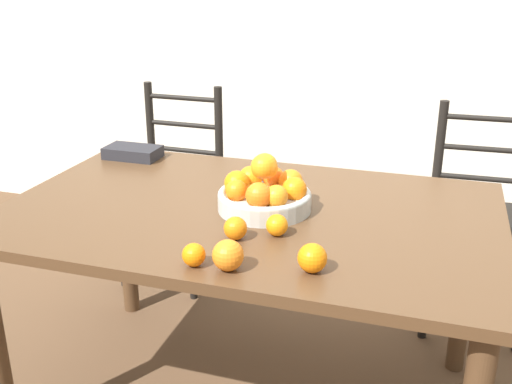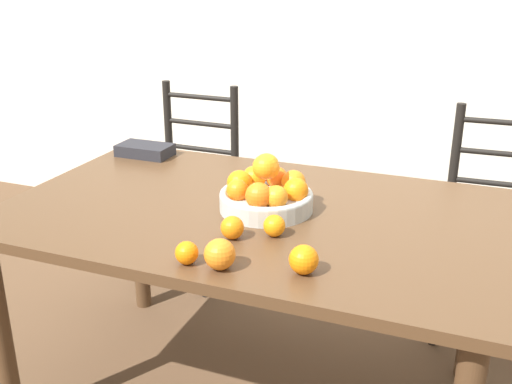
% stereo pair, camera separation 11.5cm
% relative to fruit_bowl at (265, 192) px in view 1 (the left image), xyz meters
% --- Properties ---
extents(wall_back, '(8.00, 0.06, 2.60)m').
position_rel_fruit_bowl_xyz_m(wall_back, '(-0.05, 1.56, 0.48)').
color(wall_back, silver).
rests_on(wall_back, ground_plane).
extents(dining_table, '(1.60, 1.01, 0.76)m').
position_rel_fruit_bowl_xyz_m(dining_table, '(-0.05, -0.01, -0.16)').
color(dining_table, '#4C331E').
rests_on(dining_table, ground_plane).
extents(fruit_bowl, '(0.30, 0.30, 0.19)m').
position_rel_fruit_bowl_xyz_m(fruit_bowl, '(0.00, 0.00, 0.00)').
color(fruit_bowl, '#B2B7B2').
rests_on(fruit_bowl, dining_table).
extents(orange_loose_0, '(0.08, 0.08, 0.08)m').
position_rel_fruit_bowl_xyz_m(orange_loose_0, '(0.24, -0.37, -0.02)').
color(orange_loose_0, orange).
rests_on(orange_loose_0, dining_table).
extents(orange_loose_1, '(0.07, 0.07, 0.07)m').
position_rel_fruit_bowl_xyz_m(orange_loose_1, '(0.09, -0.18, -0.03)').
color(orange_loose_1, orange).
rests_on(orange_loose_1, dining_table).
extents(orange_loose_2, '(0.08, 0.08, 0.08)m').
position_rel_fruit_bowl_xyz_m(orange_loose_2, '(0.03, -0.42, -0.02)').
color(orange_loose_2, orange).
rests_on(orange_loose_2, dining_table).
extents(orange_loose_3, '(0.06, 0.06, 0.06)m').
position_rel_fruit_bowl_xyz_m(orange_loose_3, '(-0.06, -0.43, -0.03)').
color(orange_loose_3, orange).
rests_on(orange_loose_3, dining_table).
extents(orange_loose_4, '(0.07, 0.07, 0.07)m').
position_rel_fruit_bowl_xyz_m(orange_loose_4, '(-0.01, -0.24, -0.03)').
color(orange_loose_4, orange).
rests_on(orange_loose_4, dining_table).
extents(chair_left, '(0.43, 0.41, 0.96)m').
position_rel_fruit_bowl_xyz_m(chair_left, '(-0.72, 0.82, -0.35)').
color(chair_left, black).
rests_on(chair_left, ground_plane).
extents(chair_right, '(0.43, 0.41, 0.96)m').
position_rel_fruit_bowl_xyz_m(chair_right, '(0.72, 0.82, -0.35)').
color(chair_right, black).
rests_on(chair_right, ground_plane).
extents(book_stack, '(0.22, 0.13, 0.05)m').
position_rel_fruit_bowl_xyz_m(book_stack, '(-0.68, 0.37, -0.04)').
color(book_stack, '#232328').
rests_on(book_stack, dining_table).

